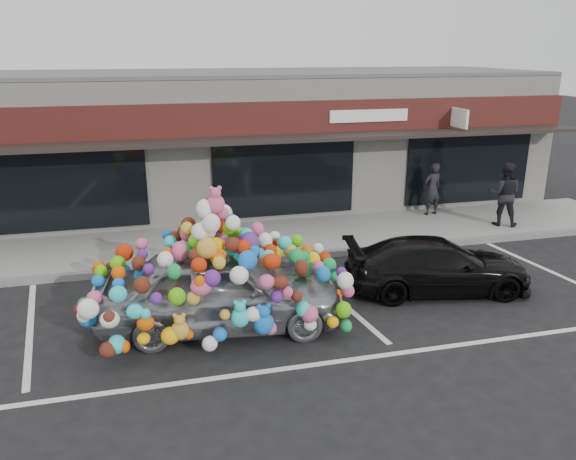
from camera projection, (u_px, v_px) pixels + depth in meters
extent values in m
plane|color=black|center=(203.00, 315.00, 11.06)|extent=(90.00, 90.00, 0.00)
cube|color=beige|center=(173.00, 142.00, 18.26)|extent=(24.00, 6.00, 4.20)
cube|color=#59595B|center=(168.00, 74.00, 17.59)|extent=(24.00, 6.00, 0.12)
cube|color=#3D1810|center=(176.00, 121.00, 15.09)|extent=(24.00, 0.18, 0.90)
cube|color=black|center=(179.00, 142.00, 14.77)|extent=(24.00, 1.20, 0.10)
cube|color=white|center=(459.00, 118.00, 16.59)|extent=(0.08, 0.95, 0.55)
cube|color=white|center=(369.00, 116.00, 16.26)|extent=(2.40, 0.04, 0.35)
cube|color=black|center=(66.00, 188.00, 14.97)|extent=(4.20, 0.12, 2.30)
cube|color=black|center=(284.00, 176.00, 16.36)|extent=(4.20, 0.12, 2.30)
cube|color=black|center=(468.00, 166.00, 17.75)|extent=(4.20, 0.12, 2.30)
cube|color=gray|center=(187.00, 246.00, 14.73)|extent=(26.00, 3.00, 0.15)
cube|color=slate|center=(192.00, 266.00, 13.35)|extent=(26.00, 0.18, 0.16)
cube|color=silver|center=(30.00, 329.00, 10.50)|extent=(0.73, 4.37, 0.01)
cube|color=silver|center=(334.00, 296.00, 11.90)|extent=(0.73, 4.37, 0.01)
cube|color=silver|center=(553.00, 272.00, 13.15)|extent=(0.73, 4.37, 0.01)
cube|color=silver|center=(336.00, 362.00, 9.40)|extent=(14.00, 0.12, 0.01)
imported|color=#91949B|center=(221.00, 289.00, 10.39)|extent=(2.29, 4.67, 1.53)
ellipsoid|color=red|center=(218.00, 220.00, 9.98)|extent=(1.56, 2.03, 1.15)
sphere|color=#FFE501|center=(305.00, 267.00, 10.52)|extent=(0.34, 0.34, 0.34)
sphere|color=#197AF8|center=(263.00, 319.00, 9.69)|extent=(0.36, 0.36, 0.36)
sphere|color=#22C461|center=(174.00, 281.00, 11.16)|extent=(0.30, 0.30, 0.30)
sphere|color=#F4607F|center=(217.00, 191.00, 9.82)|extent=(0.32, 0.32, 0.32)
sphere|color=orange|center=(144.00, 276.00, 10.07)|extent=(0.30, 0.30, 0.30)
imported|color=black|center=(437.00, 266.00, 12.02)|extent=(2.24, 4.17, 1.15)
imported|color=black|center=(432.00, 189.00, 16.99)|extent=(0.64, 0.48, 1.61)
imported|color=black|center=(504.00, 194.00, 15.95)|extent=(1.12, 1.05, 1.82)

